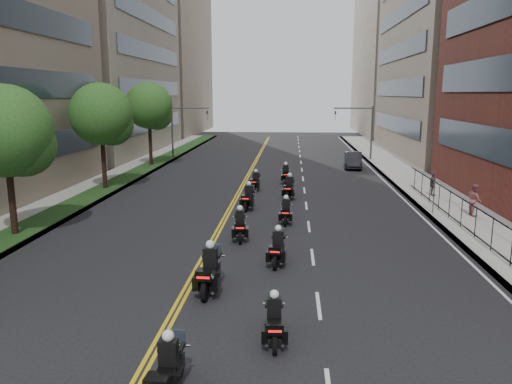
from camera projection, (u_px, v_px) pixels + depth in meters
sidewalk_right at (428, 191)px, 35.48m from camera, size 4.00×90.00×0.15m
sidewalk_left at (100, 187)px, 37.16m from camera, size 4.00×90.00×0.15m
grass_strip at (110, 185)px, 37.09m from camera, size 2.00×90.00×0.04m
building_right_tan at (470, 18)px, 54.41m from camera, size 15.11×28.00×30.00m
building_right_far at (407, 56)px, 84.15m from camera, size 15.00×28.00×26.00m
building_left_mid at (82, 3)px, 57.07m from camera, size 16.11×28.00×34.00m
building_left_far at (154, 58)px, 87.20m from camera, size 16.00×28.00×26.00m
iron_fence at (483, 228)px, 22.67m from camera, size 0.05×28.00×1.50m
street_trees at (70, 123)px, 29.85m from camera, size 4.40×38.40×7.98m
traffic_signal_right at (363, 125)px, 51.58m from camera, size 4.09×0.20×5.60m
traffic_signal_left at (181, 124)px, 52.92m from camera, size 4.09×0.20×5.60m
motorcycle_0 at (167, 373)px, 11.36m from camera, size 0.56×2.23×1.64m
motorcycle_1 at (274, 323)px, 13.97m from camera, size 0.51×2.06×1.52m
motorcycle_2 at (210, 272)px, 17.50m from camera, size 0.61×2.53×1.87m
motorcycle_3 at (278, 249)px, 20.40m from camera, size 0.62×2.21×1.63m
motorcycle_4 at (240, 226)px, 23.83m from camera, size 0.63×2.26×1.67m
motorcycle_5 at (286, 212)px, 26.87m from camera, size 0.49×2.09×1.55m
motorcycle_6 at (248, 198)px, 30.12m from camera, size 0.66×2.30×1.70m
motorcycle_7 at (289, 189)px, 33.10m from camera, size 0.69×2.34×1.73m
motorcycle_8 at (255, 182)px, 35.89m from camera, size 0.63×2.10×1.56m
motorcycle_9 at (286, 175)px, 38.84m from camera, size 0.55×2.26×1.66m
parked_sedan at (353, 160)px, 46.78m from camera, size 1.94×4.62×1.48m
pedestrian_b at (475, 200)px, 27.97m from camera, size 0.68×0.87×1.79m
pedestrian_c at (433, 184)px, 33.35m from camera, size 0.50×0.97×1.58m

